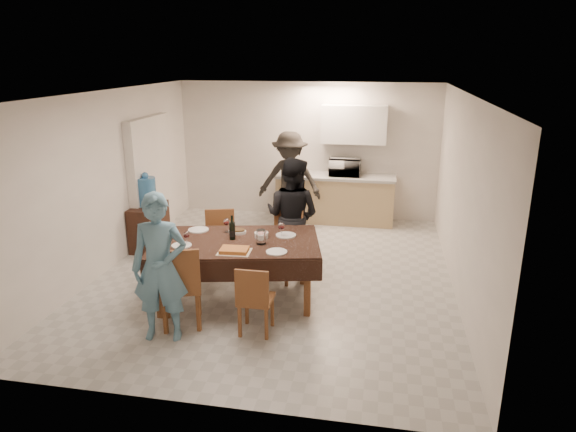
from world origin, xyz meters
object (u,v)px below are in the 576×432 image
water_pitcher (261,237)px  person_far (292,216)px  water_jug (146,192)px  person_near (160,268)px  savoury_tart (234,250)px  person_kitchen (290,180)px  wine_bottle (232,227)px  console (149,227)px  microwave (345,167)px  dining_table (235,244)px

water_pitcher → person_far: 1.12m
person_far → water_jug: bearing=4.6°
person_near → water_pitcher: bearing=37.2°
person_near → savoury_tart: bearing=35.0°
person_near → person_kitchen: (0.69, 4.16, 0.04)m
wine_bottle → person_near: 1.22m
console → person_kitchen: 2.63m
console → microwave: 3.70m
dining_table → wine_bottle: 0.21m
wine_bottle → microwave: bearing=71.8°
wine_bottle → water_pitcher: size_ratio=1.75×
console → savoury_tart: 2.87m
person_far → wine_bottle: bearing=75.6°
savoury_tart → person_far: 1.50m
wine_bottle → microwave: 3.70m
dining_table → wine_bottle: (-0.05, 0.05, 0.20)m
console → water_pitcher: size_ratio=4.35×
savoury_tart → person_far: size_ratio=0.23×
water_jug → savoury_tart: bearing=-43.8°
savoury_tart → water_pitcher: bearing=52.9°
water_jug → person_far: (2.49, -0.53, -0.11)m
water_pitcher → person_near: 1.35m
microwave → console: bearing=33.0°
water_pitcher → savoury_tart: size_ratio=0.47×
console → person_near: 3.01m
person_kitchen → savoury_tart: bearing=-90.6°
water_jug → wine_bottle: bearing=-38.9°
water_pitcher → person_kitchen: person_kitchen is taller
console → person_far: person_far is taller
console → person_near: (1.39, -2.63, 0.48)m
console → person_near: bearing=-62.1°
dining_table → savoury_tart: savoury_tart is taller
wine_bottle → person_near: person_near is taller
wine_bottle → savoury_tart: size_ratio=0.82×
wine_bottle → savoury_tart: wine_bottle is taller
dining_table → microwave: 3.74m
water_pitcher → savoury_tart: (-0.25, -0.33, -0.07)m
wine_bottle → savoury_tart: 0.48m
console → person_far: bearing=-12.0°
person_far → person_near: bearing=78.9°
water_jug → wine_bottle: 2.43m
water_pitcher → person_near: size_ratio=0.11×
savoury_tart → person_kitchen: 3.49m
water_pitcher → microwave: size_ratio=0.32×
dining_table → microwave: bearing=60.8°
water_jug → microwave: microwave is taller
console → person_far: size_ratio=0.46×
console → microwave: size_ratio=1.38×
water_jug → microwave: 3.64m
dining_table → console: bearing=129.0°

